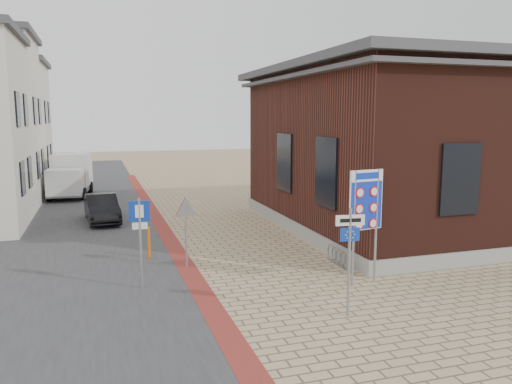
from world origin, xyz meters
TOP-DOWN VIEW (x-y plane):
  - ground at (0.00, 0.00)m, footprint 120.00×120.00m
  - road_strip at (-5.50, 15.00)m, footprint 7.00×60.00m
  - curb_strip at (-2.00, 10.00)m, footprint 0.60×40.00m
  - brick_building at (8.99, 7.00)m, footprint 13.00×13.00m
  - bike_rack at (2.65, 2.20)m, footprint 0.08×1.80m
  - sedan at (-4.41, 11.66)m, footprint 1.63×3.83m
  - box_truck at (-6.06, 19.87)m, footprint 2.48×5.01m
  - border_sign at (2.50, 0.50)m, footprint 1.10×0.23m
  - essen_sign at (1.00, -1.39)m, footprint 0.70×0.13m
  - parking_sign at (-3.50, 2.00)m, footprint 0.56×0.11m
  - yield_sign at (-2.00, 3.50)m, footprint 0.78×0.20m
  - bollard at (-3.00, 5.00)m, footprint 0.11×0.11m

SIDE VIEW (x-z plane):
  - ground at x=0.00m, z-range 0.00..0.00m
  - road_strip at x=-5.50m, z-range 0.00..0.02m
  - curb_strip at x=-2.00m, z-range 0.00..0.03m
  - bike_rack at x=2.65m, z-range -0.04..0.56m
  - bollard at x=-3.00m, z-range 0.00..1.07m
  - sedan at x=-4.41m, z-range 0.00..1.23m
  - box_truck at x=-6.06m, z-range 0.04..2.56m
  - yield_sign at x=-2.00m, z-range 0.57..2.78m
  - parking_sign at x=-3.50m, z-range 0.46..2.99m
  - essen_sign at x=1.00m, z-range 0.43..3.03m
  - border_sign at x=2.50m, z-range 0.73..3.98m
  - brick_building at x=8.99m, z-range 0.09..6.89m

